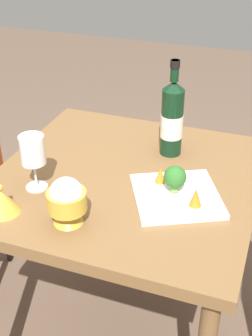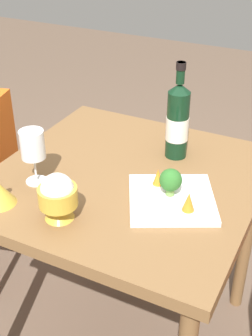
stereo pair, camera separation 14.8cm
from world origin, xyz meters
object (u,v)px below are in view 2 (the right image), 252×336
at_px(wine_glass, 33,146).
at_px(broccoli_floret, 171,181).
at_px(rice_bowl, 58,196).
at_px(carrot_garnish_right, 158,177).
at_px(wine_bottle, 178,121).
at_px(serving_plate, 172,199).
at_px(carrot_garnish_left, 189,202).

xyz_separation_m(wine_glass, broccoli_floret, (-0.41, -0.10, -0.06)).
relative_size(rice_bowl, carrot_garnish_right, 2.68).
bearing_deg(wine_bottle, rice_bowl, 71.18).
bearing_deg(carrot_garnish_right, serving_plate, 145.30).
distance_m(rice_bowl, serving_plate, 0.34).
height_order(wine_bottle, serving_plate, wine_bottle).
distance_m(wine_glass, broccoli_floret, 0.43).
relative_size(serving_plate, broccoli_floret, 3.92).
height_order(serving_plate, broccoli_floret, broccoli_floret).
xyz_separation_m(carrot_garnish_left, carrot_garnish_right, (0.13, -0.09, -0.00)).
relative_size(wine_glass, carrot_garnish_right, 3.38).
xyz_separation_m(wine_bottle, wine_glass, (0.33, 0.35, -0.00)).
bearing_deg(rice_bowl, carrot_garnish_right, -125.99).
bearing_deg(serving_plate, broccoli_floret, -40.79).
distance_m(wine_glass, rice_bowl, 0.22).
xyz_separation_m(wine_bottle, carrot_garnish_left, (-0.16, 0.30, -0.09)).
bearing_deg(serving_plate, wine_bottle, -70.86).
bearing_deg(carrot_garnish_right, rice_bowl, 54.01).
bearing_deg(broccoli_floret, wine_bottle, -72.31).
relative_size(rice_bowl, broccoli_floret, 1.65).
bearing_deg(carrot_garnish_right, broccoli_floret, 146.55).
bearing_deg(broccoli_floret, carrot_garnish_right, -33.45).
height_order(serving_plate, carrot_garnish_left, carrot_garnish_left).
distance_m(rice_bowl, broccoli_floret, 0.33).
distance_m(wine_glass, carrot_garnish_left, 0.50).
xyz_separation_m(broccoli_floret, carrot_garnish_right, (0.05, -0.04, -0.02)).
bearing_deg(carrot_garnish_left, carrot_garnish_right, -33.18).
bearing_deg(broccoli_floret, rice_bowl, 42.58).
bearing_deg(serving_plate, wine_glass, 12.23).
distance_m(wine_bottle, serving_plate, 0.30).
bearing_deg(wine_bottle, wine_glass, 46.83).
xyz_separation_m(wine_glass, carrot_garnish_left, (-0.49, -0.05, -0.08)).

